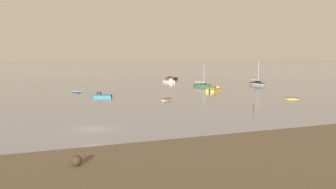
{
  "coord_description": "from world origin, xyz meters",
  "views": [
    {
      "loc": [
        -10.54,
        -47.26,
        9.16
      ],
      "look_at": [
        22.3,
        28.63,
        0.57
      ],
      "focal_mm": 42.68,
      "sensor_mm": 36.0,
      "label": 1
    }
  ],
  "objects_px": {
    "rowboat_moored_2": "(292,99)",
    "motorboat_moored_3": "(215,90)",
    "rowboat_moored_3": "(166,100)",
    "rowboat_moored_0": "(77,92)",
    "motorboat_moored_0": "(170,82)",
    "motorboat_moored_1": "(100,96)",
    "motorboat_moored_4": "(170,79)",
    "sailboat_moored_1": "(202,85)",
    "sailboat_moored_0": "(257,84)",
    "mooring_post_left": "(254,107)"
  },
  "relations": [
    {
      "from": "rowboat_moored_2",
      "to": "motorboat_moored_3",
      "type": "bearing_deg",
      "value": -39.66
    },
    {
      "from": "rowboat_moored_2",
      "to": "rowboat_moored_3",
      "type": "height_order",
      "value": "rowboat_moored_3"
    },
    {
      "from": "rowboat_moored_0",
      "to": "motorboat_moored_0",
      "type": "xyz_separation_m",
      "value": [
        32.57,
        20.06,
        0.2
      ]
    },
    {
      "from": "motorboat_moored_1",
      "to": "motorboat_moored_3",
      "type": "relative_size",
      "value": 0.8
    },
    {
      "from": "motorboat_moored_1",
      "to": "motorboat_moored_4",
      "type": "bearing_deg",
      "value": -103.44
    },
    {
      "from": "rowboat_moored_0",
      "to": "motorboat_moored_0",
      "type": "relative_size",
      "value": 0.54
    },
    {
      "from": "motorboat_moored_1",
      "to": "motorboat_moored_0",
      "type": "bearing_deg",
      "value": -107.6
    },
    {
      "from": "rowboat_moored_0",
      "to": "motorboat_moored_4",
      "type": "distance_m",
      "value": 49.13
    },
    {
      "from": "motorboat_moored_4",
      "to": "motorboat_moored_3",
      "type": "bearing_deg",
      "value": 41.03
    },
    {
      "from": "motorboat_moored_1",
      "to": "sailboat_moored_1",
      "type": "bearing_deg",
      "value": -128.87
    },
    {
      "from": "sailboat_moored_0",
      "to": "sailboat_moored_1",
      "type": "relative_size",
      "value": 1.17
    },
    {
      "from": "motorboat_moored_1",
      "to": "rowboat_moored_3",
      "type": "bearing_deg",
      "value": 160.35
    },
    {
      "from": "sailboat_moored_0",
      "to": "rowboat_moored_2",
      "type": "relative_size",
      "value": 2.5
    },
    {
      "from": "sailboat_moored_1",
      "to": "mooring_post_left",
      "type": "height_order",
      "value": "sailboat_moored_1"
    },
    {
      "from": "motorboat_moored_1",
      "to": "motorboat_moored_3",
      "type": "height_order",
      "value": "motorboat_moored_3"
    },
    {
      "from": "sailboat_moored_0",
      "to": "motorboat_moored_1",
      "type": "distance_m",
      "value": 51.57
    },
    {
      "from": "mooring_post_left",
      "to": "motorboat_moored_0",
      "type": "bearing_deg",
      "value": 78.29
    },
    {
      "from": "mooring_post_left",
      "to": "sailboat_moored_0",
      "type": "bearing_deg",
      "value": 53.54
    },
    {
      "from": "sailboat_moored_0",
      "to": "sailboat_moored_1",
      "type": "distance_m",
      "value": 17.15
    },
    {
      "from": "motorboat_moored_0",
      "to": "rowboat_moored_3",
      "type": "height_order",
      "value": "motorboat_moored_0"
    },
    {
      "from": "rowboat_moored_0",
      "to": "motorboat_moored_4",
      "type": "height_order",
      "value": "motorboat_moored_4"
    },
    {
      "from": "rowboat_moored_2",
      "to": "sailboat_moored_1",
      "type": "xyz_separation_m",
      "value": [
        -1.68,
        34.52,
        0.14
      ]
    },
    {
      "from": "sailboat_moored_1",
      "to": "mooring_post_left",
      "type": "xyz_separation_m",
      "value": [
        -15.36,
        -45.46,
        0.48
      ]
    },
    {
      "from": "sailboat_moored_0",
      "to": "rowboat_moored_2",
      "type": "distance_m",
      "value": 36.39
    },
    {
      "from": "motorboat_moored_3",
      "to": "mooring_post_left",
      "type": "distance_m",
      "value": 34.51
    },
    {
      "from": "motorboat_moored_3",
      "to": "sailboat_moored_1",
      "type": "bearing_deg",
      "value": 37.21
    },
    {
      "from": "rowboat_moored_2",
      "to": "motorboat_moored_4",
      "type": "bearing_deg",
      "value": -54.2
    },
    {
      "from": "rowboat_moored_3",
      "to": "motorboat_moored_4",
      "type": "height_order",
      "value": "motorboat_moored_4"
    },
    {
      "from": "sailboat_moored_0",
      "to": "sailboat_moored_1",
      "type": "height_order",
      "value": "sailboat_moored_0"
    },
    {
      "from": "motorboat_moored_3",
      "to": "sailboat_moored_0",
      "type": "bearing_deg",
      "value": -8.47
    },
    {
      "from": "rowboat_moored_2",
      "to": "motorboat_moored_3",
      "type": "relative_size",
      "value": 0.51
    },
    {
      "from": "rowboat_moored_2",
      "to": "motorboat_moored_4",
      "type": "distance_m",
      "value": 62.32
    },
    {
      "from": "rowboat_moored_0",
      "to": "sailboat_moored_0",
      "type": "height_order",
      "value": "sailboat_moored_0"
    },
    {
      "from": "motorboat_moored_1",
      "to": "rowboat_moored_0",
      "type": "bearing_deg",
      "value": -52.18
    },
    {
      "from": "motorboat_moored_1",
      "to": "motorboat_moored_4",
      "type": "relative_size",
      "value": 0.74
    },
    {
      "from": "motorboat_moored_0",
      "to": "sailboat_moored_1",
      "type": "xyz_separation_m",
      "value": [
        2.55,
        -16.38,
        -0.07
      ]
    },
    {
      "from": "motorboat_moored_4",
      "to": "rowboat_moored_2",
      "type": "bearing_deg",
      "value": 48.75
    },
    {
      "from": "rowboat_moored_3",
      "to": "sailboat_moored_0",
      "type": "bearing_deg",
      "value": -12.32
    },
    {
      "from": "motorboat_moored_0",
      "to": "rowboat_moored_3",
      "type": "xyz_separation_m",
      "value": [
        -19.53,
        -42.49,
        -0.18
      ]
    },
    {
      "from": "motorboat_moored_0",
      "to": "sailboat_moored_1",
      "type": "relative_size",
      "value": 0.96
    },
    {
      "from": "sailboat_moored_1",
      "to": "mooring_post_left",
      "type": "relative_size",
      "value": 3.58
    },
    {
      "from": "motorboat_moored_3",
      "to": "rowboat_moored_0",
      "type": "bearing_deg",
      "value": 125.9
    },
    {
      "from": "rowboat_moored_0",
      "to": "sailboat_moored_0",
      "type": "xyz_separation_m",
      "value": [
        52.2,
        2.12,
        0.19
      ]
    },
    {
      "from": "rowboat_moored_2",
      "to": "motorboat_moored_4",
      "type": "relative_size",
      "value": 0.47
    },
    {
      "from": "rowboat_moored_0",
      "to": "motorboat_moored_0",
      "type": "bearing_deg",
      "value": 99.4
    },
    {
      "from": "sailboat_moored_1",
      "to": "motorboat_moored_1",
      "type": "bearing_deg",
      "value": -104.04
    },
    {
      "from": "rowboat_moored_2",
      "to": "mooring_post_left",
      "type": "relative_size",
      "value": 1.68
    },
    {
      "from": "sailboat_moored_0",
      "to": "rowboat_moored_2",
      "type": "height_order",
      "value": "sailboat_moored_0"
    },
    {
      "from": "sailboat_moored_1",
      "to": "rowboat_moored_3",
      "type": "bearing_deg",
      "value": -79.76
    },
    {
      "from": "rowboat_moored_0",
      "to": "motorboat_moored_0",
      "type": "distance_m",
      "value": 38.25
    }
  ]
}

